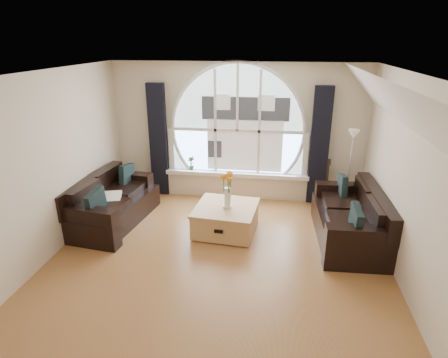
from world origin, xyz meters
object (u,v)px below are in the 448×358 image
potted_plant (191,163)px  sofa_left (112,201)px  vase_flowers (228,186)px  coffee_chest (226,218)px  guitar (326,184)px  sofa_right (350,218)px  floor_lamp (349,172)px

potted_plant → sofa_left: bearing=-127.9°
vase_flowers → potted_plant: vase_flowers is taller
coffee_chest → guitar: bearing=37.8°
sofa_right → floor_lamp: bearing=81.6°
sofa_left → vase_flowers: bearing=5.8°
vase_flowers → potted_plant: bearing=122.4°
sofa_right → floor_lamp: size_ratio=1.20×
sofa_left → floor_lamp: floor_lamp is taller
coffee_chest → vase_flowers: vase_flowers is taller
guitar → potted_plant: bearing=180.0°
floor_lamp → sofa_left: bearing=-166.4°
floor_lamp → vase_flowers: bearing=-152.8°
sofa_right → guitar: guitar is taller
guitar → vase_flowers: bearing=-138.7°
vase_flowers → guitar: (1.72, 1.13, -0.32)m
sofa_right → vase_flowers: (-1.98, -0.01, 0.45)m
guitar → potted_plant: guitar is taller
sofa_left → potted_plant: size_ratio=6.49×
sofa_left → vase_flowers: (2.08, -0.07, 0.45)m
potted_plant → vase_flowers: bearing=-57.6°
sofa_left → coffee_chest: 2.05m
sofa_right → potted_plant: potted_plant is taller
vase_flowers → floor_lamp: floor_lamp is taller
sofa_left → sofa_right: bearing=6.9°
sofa_right → vase_flowers: size_ratio=2.75×
sofa_right → coffee_chest: size_ratio=1.90×
guitar → potted_plant: (-2.68, 0.37, 0.17)m
guitar → coffee_chest: bearing=-139.5°
coffee_chest → sofa_left: bearing=-176.2°
floor_lamp → potted_plant: (-3.05, 0.43, -0.10)m
sofa_left → coffee_chest: size_ratio=1.86×
sofa_left → floor_lamp: size_ratio=1.18×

